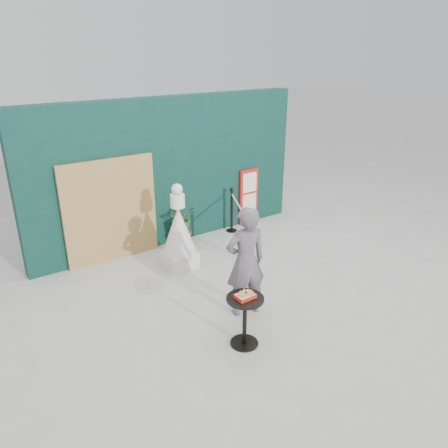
# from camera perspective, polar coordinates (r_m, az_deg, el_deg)

# --- Properties ---
(ground) EXTENTS (60.00, 60.00, 0.00)m
(ground) POSITION_cam_1_polar(r_m,az_deg,el_deg) (7.25, 5.47, -10.33)
(ground) COLOR #ADAAA5
(ground) RESTS_ON ground
(back_wall) EXTENTS (6.00, 0.30, 3.00)m
(back_wall) POSITION_cam_1_polar(r_m,az_deg,el_deg) (9.07, -7.05, 6.79)
(back_wall) COLOR #092C28
(back_wall) RESTS_ON ground
(bamboo_fence) EXTENTS (1.80, 0.08, 2.00)m
(bamboo_fence) POSITION_cam_1_polar(r_m,az_deg,el_deg) (8.51, -14.57, 1.63)
(bamboo_fence) COLOR tan
(bamboo_fence) RESTS_ON ground
(woman) EXTENTS (0.71, 0.54, 1.76)m
(woman) POSITION_cam_1_polar(r_m,az_deg,el_deg) (6.60, 2.83, -4.96)
(woman) COLOR #65575F
(woman) RESTS_ON ground
(menu_board) EXTENTS (0.50, 0.07, 1.30)m
(menu_board) POSITION_cam_1_polar(r_m,az_deg,el_deg) (10.14, 3.23, 3.58)
(menu_board) COLOR red
(menu_board) RESTS_ON ground
(statue) EXTENTS (0.64, 0.64, 1.64)m
(statue) POSITION_cam_1_polar(r_m,az_deg,el_deg) (8.10, -5.91, -1.32)
(statue) COLOR silver
(statue) RESTS_ON ground
(cafe_table) EXTENTS (0.52, 0.52, 0.75)m
(cafe_table) POSITION_cam_1_polar(r_m,az_deg,el_deg) (6.10, 2.73, -11.62)
(cafe_table) COLOR black
(cafe_table) RESTS_ON ground
(food_basket) EXTENTS (0.26, 0.19, 0.11)m
(food_basket) POSITION_cam_1_polar(r_m,az_deg,el_deg) (5.94, 2.79, -9.29)
(food_basket) COLOR red
(food_basket) RESTS_ON cafe_table
(planter) EXTENTS (0.56, 0.49, 0.96)m
(planter) POSITION_cam_1_polar(r_m,az_deg,el_deg) (8.97, -5.52, 0.31)
(planter) COLOR brown
(planter) RESTS_ON ground
(stanchion_barrier) EXTENTS (0.84, 1.54, 1.03)m
(stanchion_barrier) POSITION_cam_1_polar(r_m,az_deg,el_deg) (9.05, 1.86, 0.20)
(stanchion_barrier) COLOR black
(stanchion_barrier) RESTS_ON ground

